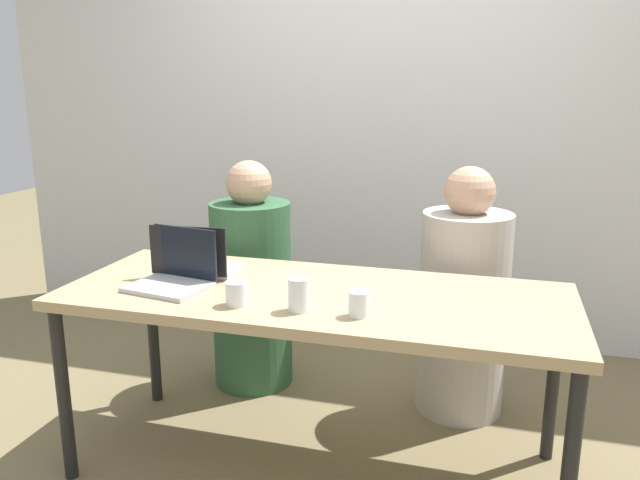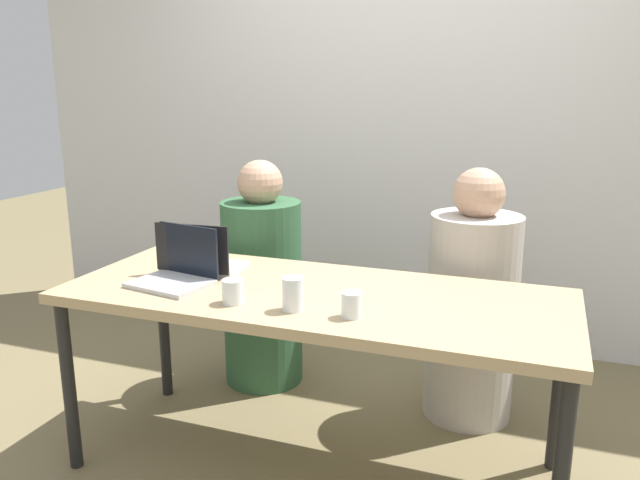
{
  "view_description": "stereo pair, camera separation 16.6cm",
  "coord_description": "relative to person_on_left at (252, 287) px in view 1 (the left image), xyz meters",
  "views": [
    {
      "loc": [
        0.62,
        -2.11,
        1.48
      ],
      "look_at": [
        0.0,
        0.07,
        0.92
      ],
      "focal_mm": 35.0,
      "sensor_mm": 36.0,
      "label": 1
    },
    {
      "loc": [
        0.78,
        -2.06,
        1.48
      ],
      "look_at": [
        0.0,
        0.07,
        0.92
      ],
      "focal_mm": 35.0,
      "sensor_mm": 36.0,
      "label": 2
    }
  ],
  "objects": [
    {
      "name": "ground_plane",
      "position": [
        0.52,
        -0.64,
        -0.5
      ],
      "size": [
        12.0,
        12.0,
        0.0
      ],
      "primitive_type": "plane",
      "color": "#746746"
    },
    {
      "name": "back_wall",
      "position": [
        0.52,
        0.87,
        0.8
      ],
      "size": [
        4.9,
        0.1,
        2.61
      ],
      "primitive_type": "cube",
      "color": "silver",
      "rests_on": "ground"
    },
    {
      "name": "desk",
      "position": [
        0.52,
        -0.64,
        0.17
      ],
      "size": [
        1.89,
        0.74,
        0.74
      ],
      "color": "tan",
      "rests_on": "ground"
    },
    {
      "name": "person_on_left",
      "position": [
        0.0,
        0.0,
        0.0
      ],
      "size": [
        0.4,
        0.4,
        1.14
      ],
      "rotation": [
        0.0,
        0.0,
        3.15
      ],
      "color": "#305C39",
      "rests_on": "ground"
    },
    {
      "name": "person_on_right",
      "position": [
        1.03,
        0.0,
        0.0
      ],
      "size": [
        0.45,
        0.45,
        1.14
      ],
      "rotation": [
        0.0,
        0.0,
        3.28
      ],
      "color": "#B4ABA1",
      "rests_on": "ground"
    },
    {
      "name": "laptop_front_left",
      "position": [
        -0.01,
        -0.73,
        0.28
      ],
      "size": [
        0.32,
        0.27,
        0.22
      ],
      "rotation": [
        0.0,
        0.0,
        -0.17
      ],
      "color": "#B4B7BA",
      "rests_on": "desk"
    },
    {
      "name": "laptop_back_left",
      "position": [
        -0.01,
        -0.56,
        0.28
      ],
      "size": [
        0.33,
        0.26,
        0.21
      ],
      "rotation": [
        0.0,
        0.0,
        3.22
      ],
      "color": "silver",
      "rests_on": "desk"
    },
    {
      "name": "water_glass_left",
      "position": [
        0.3,
        -0.86,
        0.27
      ],
      "size": [
        0.08,
        0.08,
        0.09
      ],
      "color": "white",
      "rests_on": "desk"
    },
    {
      "name": "water_glass_center",
      "position": [
        0.52,
        -0.85,
        0.28
      ],
      "size": [
        0.07,
        0.07,
        0.12
      ],
      "color": "white",
      "rests_on": "desk"
    },
    {
      "name": "water_glass_right",
      "position": [
        0.73,
        -0.85,
        0.27
      ],
      "size": [
        0.07,
        0.07,
        0.09
      ],
      "color": "white",
      "rests_on": "desk"
    }
  ]
}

